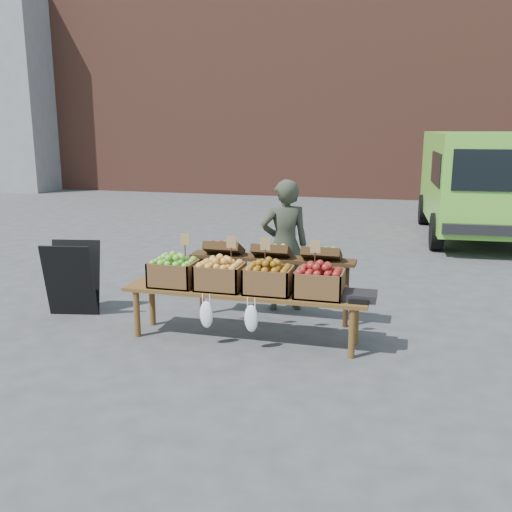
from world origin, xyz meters
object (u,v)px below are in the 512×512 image
(delivery_van, at_px, (480,186))
(crate_red_apples, at_px, (269,280))
(crate_russet_pears, at_px, (220,277))
(weighing_scale, at_px, (360,296))
(crate_golden_apples, at_px, (174,273))
(back_table, at_px, (272,279))
(crate_green_apples, at_px, (319,284))
(chalkboard_sign, at_px, (72,278))
(vendor, at_px, (285,245))
(display_bench, at_px, (244,316))

(delivery_van, height_order, crate_red_apples, delivery_van)
(delivery_van, height_order, crate_russet_pears, delivery_van)
(crate_russet_pears, height_order, weighing_scale, crate_russet_pears)
(crate_red_apples, bearing_deg, crate_golden_apples, 180.00)
(back_table, bearing_deg, delivery_van, 64.89)
(crate_golden_apples, bearing_deg, delivery_van, 60.89)
(back_table, distance_m, crate_green_apples, 1.01)
(delivery_van, relative_size, chalkboard_sign, 5.24)
(chalkboard_sign, distance_m, weighing_scale, 3.59)
(crate_green_apples, relative_size, weighing_scale, 1.47)
(crate_russet_pears, distance_m, crate_green_apples, 1.10)
(delivery_van, relative_size, back_table, 2.34)
(chalkboard_sign, height_order, crate_golden_apples, chalkboard_sign)
(vendor, height_order, back_table, vendor)
(vendor, xyz_separation_m, chalkboard_sign, (-2.52, -0.90, -0.37))
(back_table, distance_m, display_bench, 0.77)
(chalkboard_sign, bearing_deg, weighing_scale, -16.08)
(display_bench, xyz_separation_m, weighing_scale, (1.25, 0.00, 0.33))
(weighing_scale, bearing_deg, crate_golden_apples, 180.00)
(chalkboard_sign, height_order, crate_green_apples, chalkboard_sign)
(crate_golden_apples, distance_m, crate_red_apples, 1.10)
(vendor, bearing_deg, crate_golden_apples, 26.75)
(vendor, height_order, crate_green_apples, vendor)
(crate_russet_pears, bearing_deg, weighing_scale, 0.00)
(chalkboard_sign, bearing_deg, crate_golden_apples, -22.74)
(delivery_van, relative_size, display_bench, 1.82)
(crate_green_apples, height_order, weighing_scale, crate_green_apples)
(chalkboard_sign, bearing_deg, crate_russet_pears, -19.69)
(crate_golden_apples, bearing_deg, crate_red_apples, 0.00)
(vendor, relative_size, chalkboard_sign, 1.80)
(chalkboard_sign, bearing_deg, display_bench, -18.69)
(vendor, bearing_deg, crate_green_apples, 94.61)
(vendor, distance_m, crate_golden_apples, 1.58)
(back_table, xyz_separation_m, crate_green_apples, (0.69, -0.72, 0.19))
(vendor, distance_m, crate_russet_pears, 1.30)
(crate_golden_apples, xyz_separation_m, crate_green_apples, (1.65, 0.00, 0.00))
(crate_golden_apples, distance_m, crate_russet_pears, 0.55)
(delivery_van, height_order, display_bench, delivery_van)
(vendor, distance_m, back_table, 0.59)
(crate_red_apples, bearing_deg, crate_russet_pears, 180.00)
(back_table, xyz_separation_m, crate_red_apples, (0.14, -0.72, 0.19))
(crate_golden_apples, xyz_separation_m, crate_red_apples, (1.10, 0.00, 0.00))
(back_table, bearing_deg, crate_russet_pears, -119.73)
(crate_red_apples, relative_size, weighing_scale, 1.47)
(vendor, height_order, crate_russet_pears, vendor)
(display_bench, height_order, crate_red_apples, crate_red_apples)
(delivery_van, xyz_separation_m, back_table, (-2.98, -6.37, -0.58))
(crate_green_apples, bearing_deg, back_table, 133.73)
(display_bench, bearing_deg, crate_russet_pears, 180.00)
(vendor, height_order, crate_golden_apples, vendor)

